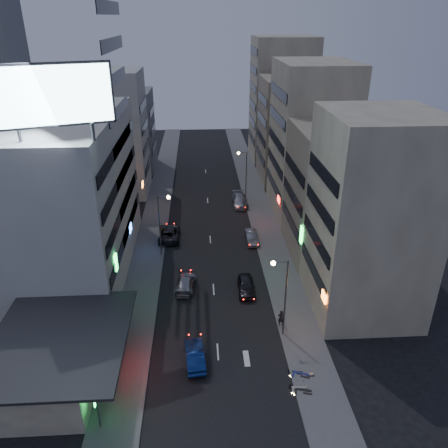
{
  "coord_description": "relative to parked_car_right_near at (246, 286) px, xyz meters",
  "views": [
    {
      "loc": [
        -1.26,
        -26.58,
        27.41
      ],
      "look_at": [
        1.36,
        17.41,
        6.39
      ],
      "focal_mm": 35.0,
      "sensor_mm": 36.0,
      "label": 1
    }
  ],
  "objects": [
    {
      "name": "scooter_black_b",
      "position": [
        3.58,
        -12.3,
        -0.15
      ],
      "size": [
        0.79,
        1.66,
        0.97
      ],
      "primitive_type": null,
      "rotation": [
        0.0,
        0.0,
        1.4
      ],
      "color": "black",
      "rests_on": "sidewalk_right"
    },
    {
      "name": "person",
      "position": [
        2.76,
        -6.04,
        0.22
      ],
      "size": [
        0.67,
        0.49,
        1.71
      ],
      "primitive_type": "imported",
      "rotation": [
        0.0,
        0.0,
        3.29
      ],
      "color": "black",
      "rests_on": "sidewalk_right"
    },
    {
      "name": "far_left_b",
      "position": [
        -19.54,
        44.66,
        6.75
      ],
      "size": [
        12.0,
        10.0,
        15.0
      ],
      "primitive_type": "cube",
      "color": "slate",
      "rests_on": "ground"
    },
    {
      "name": "parked_car_right_near",
      "position": [
        0.0,
        0.0,
        0.0
      ],
      "size": [
        1.89,
        4.46,
        1.51
      ],
      "primitive_type": "imported",
      "rotation": [
        0.0,
        0.0,
        -0.03
      ],
      "color": "black",
      "rests_on": "ground"
    },
    {
      "name": "street_lamp_right_near",
      "position": [
        2.36,
        -7.34,
        4.61
      ],
      "size": [
        1.6,
        0.44,
        8.02
      ],
      "color": "#595B60",
      "rests_on": "sidewalk_right"
    },
    {
      "name": "far_right_b",
      "position": [
        12.46,
        50.66,
        11.25
      ],
      "size": [
        12.0,
        12.0,
        24.0
      ],
      "primitive_type": "cube",
      "color": "beige",
      "rests_on": "ground"
    },
    {
      "name": "road_car_silver",
      "position": [
        -6.64,
        1.09,
        -0.06
      ],
      "size": [
        2.51,
        4.98,
        1.39
      ],
      "primitive_type": "imported",
      "rotation": [
        0.0,
        0.0,
        3.02
      ],
      "color": "#929499",
      "rests_on": "ground"
    },
    {
      "name": "white_building",
      "position": [
        -20.54,
        6.66,
        8.25
      ],
      "size": [
        14.0,
        24.0,
        18.0
      ],
      "primitive_type": "cube",
      "color": "#BBBCB6",
      "rests_on": "ground"
    },
    {
      "name": "scooter_silver_a",
      "position": [
        3.54,
        -13.94,
        -0.06
      ],
      "size": [
        0.72,
        1.89,
        1.14
      ],
      "primitive_type": null,
      "rotation": [
        0.0,
        0.0,
        1.52
      ],
      "color": "#B9BEC2",
      "rests_on": "sidewalk_right"
    },
    {
      "name": "scooter_black_a",
      "position": [
        3.84,
        -14.38,
        -0.03
      ],
      "size": [
        1.13,
        2.07,
        1.2
      ],
      "primitive_type": null,
      "rotation": [
        0.0,
        0.0,
        1.32
      ],
      "color": "black",
      "rests_on": "sidewalk_right"
    },
    {
      "name": "road_car_blue",
      "position": [
        -5.59,
        -10.48,
        -0.01
      ],
      "size": [
        1.98,
        4.64,
        1.49
      ],
      "primitive_type": "imported",
      "rotation": [
        0.0,
        0.0,
        3.23
      ],
      "color": "navy",
      "rests_on": "ground"
    },
    {
      "name": "sidewalk_right",
      "position": [
        4.46,
        16.66,
        -0.69
      ],
      "size": [
        4.0,
        120.0,
        0.12
      ],
      "primitive_type": "cube",
      "color": "#4C4C4F",
      "rests_on": "ground"
    },
    {
      "name": "sidewalk_left",
      "position": [
        -11.54,
        16.66,
        -0.69
      ],
      "size": [
        4.0,
        120.0,
        0.12
      ],
      "primitive_type": "cube",
      "color": "#4C4C4F",
      "rests_on": "ground"
    },
    {
      "name": "far_right_a",
      "position": [
        11.96,
        36.66,
        8.25
      ],
      "size": [
        11.0,
        12.0,
        18.0
      ],
      "primitive_type": "cube",
      "color": "gray",
      "rests_on": "ground"
    },
    {
      "name": "street_lamp_right_far",
      "position": [
        2.36,
        26.66,
        4.61
      ],
      "size": [
        1.6,
        0.44,
        8.02
      ],
      "color": "#595B60",
      "rests_on": "sidewalk_right"
    },
    {
      "name": "parked_car_right_mid",
      "position": [
        1.98,
        11.72,
        -0.05
      ],
      "size": [
        1.57,
        4.31,
        1.41
      ],
      "primitive_type": "imported",
      "rotation": [
        0.0,
        0.0,
        0.02
      ],
      "color": "gray",
      "rests_on": "ground"
    },
    {
      "name": "scooter_silver_b",
      "position": [
        4.4,
        -12.48,
        -0.12
      ],
      "size": [
        0.77,
        1.74,
        1.03
      ],
      "primitive_type": null,
      "rotation": [
        0.0,
        0.0,
        1.7
      ],
      "color": "#B5B8BD",
      "rests_on": "sidewalk_right"
    },
    {
      "name": "billboard",
      "position": [
        -16.53,
        -3.37,
        20.91
      ],
      "size": [
        9.52,
        3.75,
        6.2
      ],
      "rotation": [
        0.0,
        0.0,
        0.35
      ],
      "color": "#595B60",
      "rests_on": "white_building"
    },
    {
      "name": "food_court",
      "position": [
        -17.44,
        -11.34,
        1.23
      ],
      "size": [
        11.0,
        13.0,
        3.88
      ],
      "color": "beige",
      "rests_on": "ground"
    },
    {
      "name": "far_left_a",
      "position": [
        -19.04,
        31.66,
        9.25
      ],
      "size": [
        11.0,
        10.0,
        20.0
      ],
      "primitive_type": "cube",
      "color": "#BBBCB6",
      "rests_on": "ground"
    },
    {
      "name": "shophouse_far",
      "position": [
        11.46,
        21.66,
        10.25
      ],
      "size": [
        10.0,
        14.0,
        22.0
      ],
      "primitive_type": "cube",
      "color": "beige",
      "rests_on": "ground"
    },
    {
      "name": "shophouse_near",
      "position": [
        11.46,
        -2.84,
        9.25
      ],
      "size": [
        10.0,
        11.0,
        20.0
      ],
      "primitive_type": "cube",
      "color": "beige",
      "rests_on": "ground"
    },
    {
      "name": "shophouse_mid",
      "position": [
        11.96,
        8.66,
        7.25
      ],
      "size": [
        11.0,
        12.0,
        16.0
      ],
      "primitive_type": "cube",
      "color": "gray",
      "rests_on": "ground"
    },
    {
      "name": "parked_car_right_far",
      "position": [
        1.6,
        24.31,
        0.06
      ],
      "size": [
        2.41,
        5.64,
        1.62
      ],
      "primitive_type": "imported",
      "rotation": [
        0.0,
        0.0,
        0.03
      ],
      "color": "gray",
      "rests_on": "ground"
    },
    {
      "name": "street_lamp_left",
      "position": [
        -9.45,
        8.66,
        4.61
      ],
      "size": [
        1.6,
        0.44,
        8.02
      ],
      "color": "#595B60",
      "rests_on": "sidewalk_left"
    },
    {
      "name": "ground",
      "position": [
        -3.54,
        -13.34,
        -0.75
      ],
      "size": [
        180.0,
        180.0,
        0.0
      ],
      "primitive_type": "plane",
      "color": "black",
      "rests_on": "ground"
    },
    {
      "name": "scooter_blue",
      "position": [
        4.1,
        -12.66,
        -0.0
      ],
      "size": [
        1.4,
        2.17,
        1.26
      ],
      "primitive_type": null,
      "rotation": [
        0.0,
        0.0,
        1.19
      ],
      "color": "navy",
      "rests_on": "sidewalk_right"
    },
    {
      "name": "parked_car_left",
      "position": [
        -9.08,
        13.39,
        0.06
      ],
      "size": [
        2.72,
        5.87,
        1.63
      ],
      "primitive_type": "imported",
      "rotation": [
        0.0,
        0.0,
        3.14
      ],
      "color": "#232226",
      "rests_on": "ground"
    }
  ]
}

